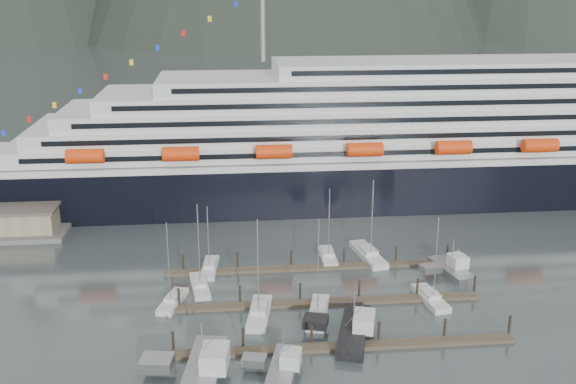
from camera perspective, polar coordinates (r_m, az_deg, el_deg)
The scene contains 17 objects.
ground at distance 100.15m, azimuth 5.93°, elevation -10.04°, with size 1600.00×1600.00×0.00m, color #4A5658.
cruise_ship at distance 153.97m, azimuth 13.04°, elevation 4.10°, with size 210.00×30.40×50.30m.
dock_near at distance 90.58m, azimuth 4.07°, elevation -12.90°, with size 48.18×2.28×3.20m.
dock_mid at distance 101.89m, azimuth 2.84°, elevation -9.28°, with size 48.18×2.28×3.20m.
dock_far at distance 113.56m, azimuth 1.88°, elevation -6.38°, with size 48.18×2.28×3.20m.
sailboat_a at distance 103.02m, azimuth -9.73°, elevation -9.14°, with size 4.54×8.54×13.61m.
sailboat_b at distance 107.21m, azimuth -7.47°, elevation -7.94°, with size 3.68×9.64×14.71m.
sailboat_c at distance 98.15m, azimuth -2.44°, elevation -10.26°, with size 4.46×10.65×15.70m.
sailboat_d at distance 98.45m, azimuth 2.57°, elevation -10.19°, with size 4.85×10.78×15.50m.
sailboat_e at distance 113.63m, azimuth -6.63°, elevation -6.42°, with size 3.13×9.22×11.92m.
sailboat_f at distance 117.59m, azimuth 3.39°, elevation -5.49°, with size 2.67×8.72×13.45m.
sailboat_g at distance 118.86m, azimuth 6.80°, elevation -5.32°, with size 4.78×12.18×14.91m.
sailboat_h at distance 104.68m, azimuth 11.98°, elevation -8.82°, with size 3.73×9.23×14.12m.
trawler_a at distance 84.90m, azimuth -7.32°, elevation -14.70°, with size 11.08×15.24×8.19m.
trawler_b at distance 85.20m, azimuth -0.48°, elevation -14.56°, with size 7.83×9.97×6.13m.
trawler_c at distance 93.53m, azimuth 5.48°, elevation -11.49°, with size 10.66×14.20×7.02m.
trawler_e at distance 114.56m, azimuth 13.63°, elevation -6.36°, with size 8.29×10.72×6.64m.
Camera 1 is at (-18.87, -87.16, 45.56)m, focal length 42.00 mm.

